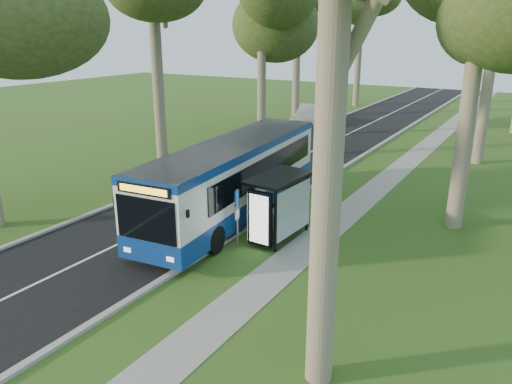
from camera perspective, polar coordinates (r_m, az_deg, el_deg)
ground at (r=20.35m, az=-2.86°, el=-5.32°), size 120.00×120.00×0.00m
road at (r=30.15m, az=2.05°, el=2.57°), size 7.00×100.00×0.02m
kerb_east at (r=28.70m, az=8.20°, el=1.68°), size 0.25×100.00×0.12m
kerb_west at (r=31.90m, az=-3.48°, el=3.51°), size 0.25×100.00×0.12m
centre_line at (r=30.15m, az=2.05°, el=2.59°), size 0.12×100.00×0.00m
footpath at (r=27.77m, az=13.90°, el=0.66°), size 1.50×100.00×0.02m
bus at (r=22.24m, az=-2.48°, el=1.56°), size 3.83×12.97×3.39m
bus_stop_sign at (r=18.95m, az=-2.19°, el=-2.25°), size 0.10×0.33×2.37m
bus_shelter at (r=19.41m, az=2.43°, el=-0.68°), size 1.79×3.10×2.60m
litter_bin at (r=26.30m, az=8.08°, el=1.03°), size 0.49×0.49×0.86m
car_white at (r=46.40m, az=5.95°, el=8.94°), size 1.82×4.52×1.54m
car_silver at (r=45.34m, az=6.08°, el=8.81°), size 3.38×5.39×1.68m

